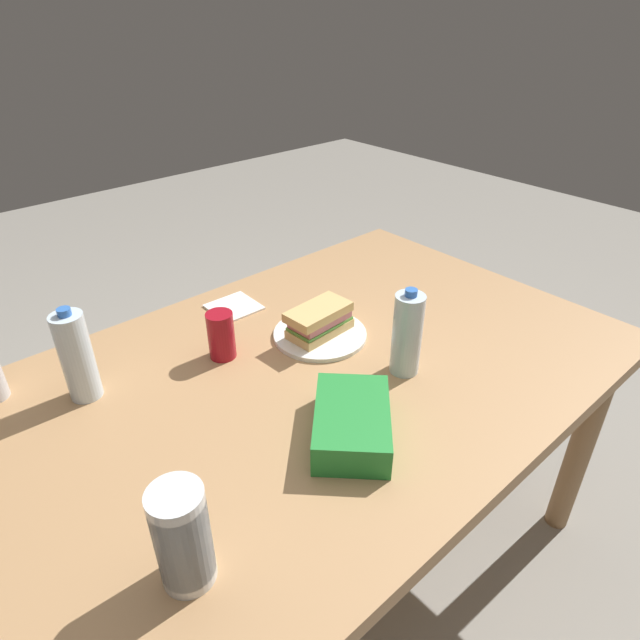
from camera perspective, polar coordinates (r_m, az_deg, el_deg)
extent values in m
plane|color=gray|center=(1.84, -0.77, -24.13)|extent=(8.00, 8.00, 0.00)
cube|color=tan|center=(1.31, -0.99, -6.02)|extent=(1.58, 1.02, 0.04)
cylinder|color=#977049|center=(2.18, 5.82, -1.07)|extent=(0.07, 0.07, 0.70)
cylinder|color=#977049|center=(1.85, 25.95, -11.69)|extent=(0.07, 0.07, 0.70)
cylinder|color=white|center=(1.42, 0.00, -1.52)|extent=(0.24, 0.24, 0.01)
cube|color=#DBB26B|center=(1.41, 0.00, -0.90)|extent=(0.18, 0.10, 0.02)
cube|color=#599E3F|center=(1.40, 0.00, -0.35)|extent=(0.17, 0.10, 0.01)
cube|color=#C6727A|center=(1.39, 0.00, 0.14)|extent=(0.16, 0.09, 0.02)
cube|color=yellow|center=(1.39, 0.00, 0.60)|extent=(0.15, 0.09, 0.01)
cube|color=#DBB26B|center=(1.37, -0.17, 0.87)|extent=(0.18, 0.10, 0.02)
cylinder|color=maroon|center=(1.33, -10.41, -1.60)|extent=(0.07, 0.07, 0.12)
cube|color=#268C38|center=(1.11, 3.39, -10.77)|extent=(0.27, 0.27, 0.07)
cylinder|color=silver|center=(1.26, 9.19, -1.52)|extent=(0.07, 0.07, 0.20)
cylinder|color=blue|center=(1.20, 9.62, 2.87)|extent=(0.03, 0.03, 0.02)
cylinder|color=silver|center=(0.91, -13.94, -23.07)|extent=(0.08, 0.08, 0.09)
cylinder|color=silver|center=(0.90, -14.10, -22.39)|extent=(0.08, 0.08, 0.09)
cylinder|color=silver|center=(0.88, -14.26, -21.70)|extent=(0.08, 0.08, 0.09)
cylinder|color=silver|center=(0.87, -14.42, -20.98)|extent=(0.08, 0.08, 0.09)
cylinder|color=silver|center=(0.86, -14.59, -20.23)|extent=(0.08, 0.08, 0.09)
cylinder|color=silver|center=(0.84, -14.76, -19.47)|extent=(0.08, 0.08, 0.09)
cylinder|color=silver|center=(1.28, -24.32, -3.58)|extent=(0.07, 0.07, 0.21)
cylinder|color=blue|center=(1.22, -25.46, 0.77)|extent=(0.03, 0.03, 0.02)
cube|color=white|center=(1.57, -9.09, 1.36)|extent=(0.13, 0.13, 0.01)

